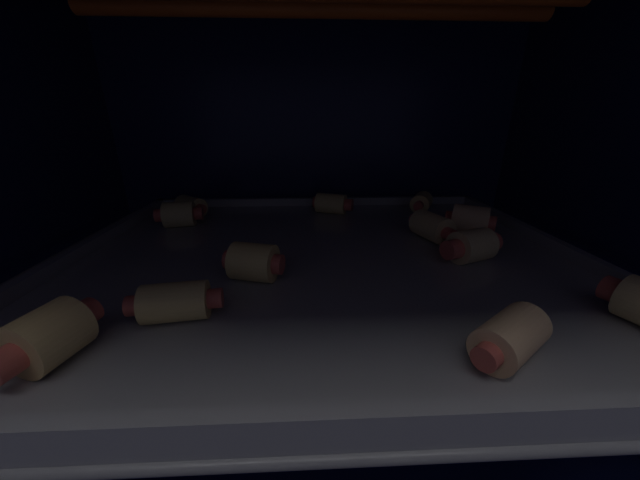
{
  "coord_description": "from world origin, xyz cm",
  "views": [
    {
      "loc": [
        -1.54,
        -26.82,
        28.79
      ],
      "look_at": [
        0.0,
        6.96,
        15.71
      ],
      "focal_mm": 17.68,
      "sensor_mm": 36.0,
      "label": 1
    }
  ],
  "objects_px": {
    "pig_in_blanket_mid_3": "(472,246)",
    "pig_in_blanket_mid_9": "(191,206)",
    "pig_in_blanket_mid_8": "(331,204)",
    "pig_in_blanket_mid_10": "(179,214)",
    "pig_in_blanket_mid_0": "(254,262)",
    "pig_in_blanket_mid_11": "(432,227)",
    "pig_in_blanket_mid_1": "(421,202)",
    "pig_in_blanket_mid_7": "(470,221)",
    "pig_in_blanket_mid_5": "(510,337)",
    "pig_in_blanket_mid_2": "(176,302)",
    "pig_in_blanket_mid_4": "(49,336)",
    "baking_tray_mid": "(323,257)",
    "oven_rack_mid": "(323,265)"
  },
  "relations": [
    {
      "from": "baking_tray_mid",
      "to": "pig_in_blanket_mid_8",
      "type": "relative_size",
      "value": 7.63
    },
    {
      "from": "pig_in_blanket_mid_5",
      "to": "pig_in_blanket_mid_7",
      "type": "height_order",
      "value": "pig_in_blanket_mid_7"
    },
    {
      "from": "pig_in_blanket_mid_5",
      "to": "pig_in_blanket_mid_9",
      "type": "distance_m",
      "value": 0.37
    },
    {
      "from": "pig_in_blanket_mid_4",
      "to": "pig_in_blanket_mid_10",
      "type": "relative_size",
      "value": 1.01
    },
    {
      "from": "pig_in_blanket_mid_8",
      "to": "pig_in_blanket_mid_11",
      "type": "relative_size",
      "value": 0.97
    },
    {
      "from": "pig_in_blanket_mid_0",
      "to": "pig_in_blanket_mid_7",
      "type": "relative_size",
      "value": 0.96
    },
    {
      "from": "pig_in_blanket_mid_8",
      "to": "pig_in_blanket_mid_10",
      "type": "xyz_separation_m",
      "value": [
        -0.18,
        -0.05,
        0.0
      ]
    },
    {
      "from": "pig_in_blanket_mid_2",
      "to": "pig_in_blanket_mid_1",
      "type": "bearing_deg",
      "value": 44.82
    },
    {
      "from": "pig_in_blanket_mid_0",
      "to": "pig_in_blanket_mid_5",
      "type": "distance_m",
      "value": 0.17
    },
    {
      "from": "oven_rack_mid",
      "to": "baking_tray_mid",
      "type": "distance_m",
      "value": 0.01
    },
    {
      "from": "pig_in_blanket_mid_3",
      "to": "pig_in_blanket_mid_9",
      "type": "bearing_deg",
      "value": 152.44
    },
    {
      "from": "pig_in_blanket_mid_1",
      "to": "pig_in_blanket_mid_4",
      "type": "relative_size",
      "value": 0.94
    },
    {
      "from": "pig_in_blanket_mid_0",
      "to": "pig_in_blanket_mid_8",
      "type": "height_order",
      "value": "pig_in_blanket_mid_0"
    },
    {
      "from": "pig_in_blanket_mid_1",
      "to": "pig_in_blanket_mid_7",
      "type": "relative_size",
      "value": 1.0
    },
    {
      "from": "pig_in_blanket_mid_4",
      "to": "baking_tray_mid",
      "type": "bearing_deg",
      "value": 41.87
    },
    {
      "from": "pig_in_blanket_mid_1",
      "to": "pig_in_blanket_mid_8",
      "type": "xyz_separation_m",
      "value": [
        -0.12,
        -0.0,
        0.0
      ]
    },
    {
      "from": "pig_in_blanket_mid_8",
      "to": "pig_in_blanket_mid_10",
      "type": "relative_size",
      "value": 1.11
    },
    {
      "from": "baking_tray_mid",
      "to": "pig_in_blanket_mid_1",
      "type": "height_order",
      "value": "pig_in_blanket_mid_1"
    },
    {
      "from": "oven_rack_mid",
      "to": "pig_in_blanket_mid_2",
      "type": "xyz_separation_m",
      "value": [
        -0.1,
        -0.1,
        0.02
      ]
    },
    {
      "from": "pig_in_blanket_mid_10",
      "to": "pig_in_blanket_mid_8",
      "type": "bearing_deg",
      "value": 14.74
    },
    {
      "from": "oven_rack_mid",
      "to": "pig_in_blanket_mid_1",
      "type": "distance_m",
      "value": 0.2
    },
    {
      "from": "pig_in_blanket_mid_4",
      "to": "pig_in_blanket_mid_10",
      "type": "xyz_separation_m",
      "value": [
        -0.01,
        0.22,
        -0.0
      ]
    },
    {
      "from": "pig_in_blanket_mid_5",
      "to": "pig_in_blanket_mid_8",
      "type": "height_order",
      "value": "pig_in_blanket_mid_8"
    },
    {
      "from": "pig_in_blanket_mid_2",
      "to": "oven_rack_mid",
      "type": "bearing_deg",
      "value": 45.2
    },
    {
      "from": "pig_in_blanket_mid_0",
      "to": "pig_in_blanket_mid_11",
      "type": "distance_m",
      "value": 0.19
    },
    {
      "from": "baking_tray_mid",
      "to": "pig_in_blanket_mid_7",
      "type": "distance_m",
      "value": 0.16
    },
    {
      "from": "oven_rack_mid",
      "to": "pig_in_blanket_mid_9",
      "type": "bearing_deg",
      "value": 141.29
    },
    {
      "from": "pig_in_blanket_mid_8",
      "to": "pig_in_blanket_mid_1",
      "type": "bearing_deg",
      "value": 1.47
    },
    {
      "from": "pig_in_blanket_mid_0",
      "to": "pig_in_blanket_mid_9",
      "type": "bearing_deg",
      "value": 121.01
    },
    {
      "from": "baking_tray_mid",
      "to": "pig_in_blanket_mid_10",
      "type": "xyz_separation_m",
      "value": [
        -0.16,
        0.09,
        0.02
      ]
    },
    {
      "from": "oven_rack_mid",
      "to": "pig_in_blanket_mid_10",
      "type": "xyz_separation_m",
      "value": [
        -0.16,
        0.09,
        0.03
      ]
    },
    {
      "from": "pig_in_blanket_mid_2",
      "to": "pig_in_blanket_mid_3",
      "type": "bearing_deg",
      "value": 18.73
    },
    {
      "from": "baking_tray_mid",
      "to": "pig_in_blanket_mid_7",
      "type": "xyz_separation_m",
      "value": [
        0.16,
        0.04,
        0.02
      ]
    },
    {
      "from": "pig_in_blanket_mid_3",
      "to": "pig_in_blanket_mid_4",
      "type": "relative_size",
      "value": 1.08
    },
    {
      "from": "pig_in_blanket_mid_2",
      "to": "pig_in_blanket_mid_3",
      "type": "relative_size",
      "value": 0.97
    },
    {
      "from": "pig_in_blanket_mid_7",
      "to": "pig_in_blanket_mid_0",
      "type": "bearing_deg",
      "value": -157.26
    },
    {
      "from": "pig_in_blanket_mid_10",
      "to": "pig_in_blanket_mid_11",
      "type": "xyz_separation_m",
      "value": [
        0.27,
        -0.05,
        -0.0
      ]
    },
    {
      "from": "pig_in_blanket_mid_1",
      "to": "pig_in_blanket_mid_7",
      "type": "xyz_separation_m",
      "value": [
        0.02,
        -0.09,
        0.0
      ]
    },
    {
      "from": "pig_in_blanket_mid_1",
      "to": "pig_in_blanket_mid_2",
      "type": "xyz_separation_m",
      "value": [
        -0.24,
        -0.23,
        -0.0
      ]
    },
    {
      "from": "pig_in_blanket_mid_5",
      "to": "pig_in_blanket_mid_7",
      "type": "distance_m",
      "value": 0.19
    },
    {
      "from": "pig_in_blanket_mid_5",
      "to": "pig_in_blanket_mid_7",
      "type": "bearing_deg",
      "value": 69.21
    },
    {
      "from": "pig_in_blanket_mid_5",
      "to": "pig_in_blanket_mid_10",
      "type": "bearing_deg",
      "value": 137.86
    },
    {
      "from": "pig_in_blanket_mid_1",
      "to": "baking_tray_mid",
      "type": "bearing_deg",
      "value": -135.45
    },
    {
      "from": "pig_in_blanket_mid_2",
      "to": "pig_in_blanket_mid_5",
      "type": "xyz_separation_m",
      "value": [
        0.19,
        -0.04,
        -0.0
      ]
    },
    {
      "from": "baking_tray_mid",
      "to": "pig_in_blanket_mid_0",
      "type": "xyz_separation_m",
      "value": [
        -0.06,
        -0.05,
        0.02
      ]
    },
    {
      "from": "pig_in_blanket_mid_2",
      "to": "pig_in_blanket_mid_7",
      "type": "bearing_deg",
      "value": 28.83
    },
    {
      "from": "pig_in_blanket_mid_7",
      "to": "pig_in_blanket_mid_8",
      "type": "relative_size",
      "value": 0.85
    },
    {
      "from": "pig_in_blanket_mid_4",
      "to": "pig_in_blanket_mid_10",
      "type": "distance_m",
      "value": 0.22
    },
    {
      "from": "pig_in_blanket_mid_8",
      "to": "pig_in_blanket_mid_9",
      "type": "relative_size",
      "value": 1.28
    },
    {
      "from": "pig_in_blanket_mid_1",
      "to": "pig_in_blanket_mid_5",
      "type": "bearing_deg",
      "value": -100.38
    }
  ]
}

